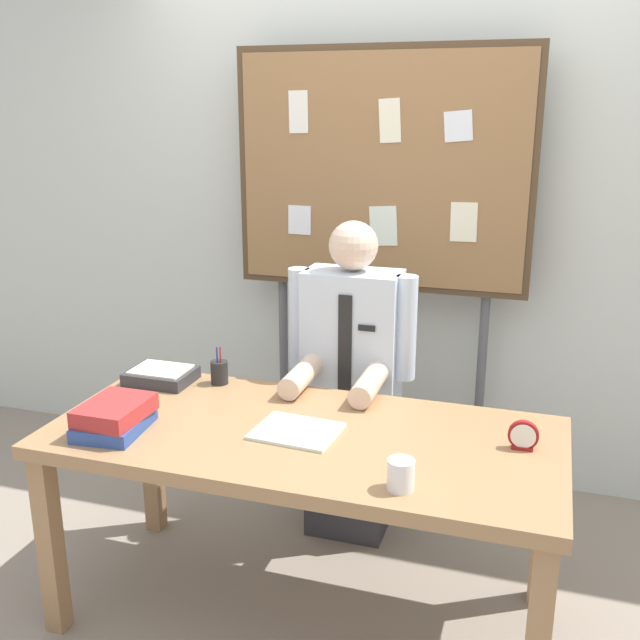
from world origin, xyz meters
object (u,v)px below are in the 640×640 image
object	(u,v)px
desk_clock	(523,436)
pen_holder	(219,372)
desk	(303,453)
open_notebook	(297,431)
coffee_mug	(401,475)
book_stack	(115,417)
paper_tray	(161,375)
person	(351,393)
bulletin_board	(381,178)

from	to	relation	value
desk_clock	pen_holder	size ratio (longest dim) A/B	0.62
desk	open_notebook	world-z (taller)	open_notebook
pen_holder	coffee_mug	bearing A→B (deg)	-34.99
book_stack	open_notebook	size ratio (longest dim) A/B	1.00
coffee_mug	paper_tray	distance (m)	1.24
desk_clock	paper_tray	bearing A→B (deg)	173.05
book_stack	desk_clock	size ratio (longest dim) A/B	2.87
desk_clock	pen_holder	world-z (taller)	pen_holder
person	bulletin_board	xyz separation A→B (m)	(0.00, 0.48, 0.87)
person	open_notebook	size ratio (longest dim) A/B	4.87
person	bulletin_board	world-z (taller)	bulletin_board
pen_holder	bulletin_board	bearing A→B (deg)	58.74
bulletin_board	desk_clock	xyz separation A→B (m)	(0.73, -1.01, -0.73)
open_notebook	coffee_mug	distance (m)	0.50
person	coffee_mug	distance (m)	1.01
desk	book_stack	size ratio (longest dim) A/B	6.22
bulletin_board	pen_holder	xyz separation A→B (m)	(-0.47, -0.78, -0.72)
desk_clock	pen_holder	xyz separation A→B (m)	(-1.21, 0.23, 0.00)
pen_holder	desk	bearing A→B (deg)	-34.48
book_stack	coffee_mug	xyz separation A→B (m)	(1.03, -0.09, -0.01)
bulletin_board	book_stack	size ratio (longest dim) A/B	7.33
book_stack	open_notebook	bearing A→B (deg)	16.44
person	book_stack	bearing A→B (deg)	-127.08
person	coffee_mug	bearing A→B (deg)	-66.18
pen_holder	book_stack	bearing A→B (deg)	-106.03
bulletin_board	coffee_mug	bearing A→B (deg)	-73.83
bulletin_board	coffee_mug	distance (m)	1.62
desk	coffee_mug	xyz separation A→B (m)	(0.40, -0.29, 0.13)
book_stack	pen_holder	xyz separation A→B (m)	(0.15, 0.52, -0.00)
person	open_notebook	xyz separation A→B (m)	(-0.02, -0.65, 0.11)
pen_holder	paper_tray	xyz separation A→B (m)	(-0.24, -0.06, -0.02)
bulletin_board	coffee_mug	xyz separation A→B (m)	(0.40, -1.39, -0.72)
bulletin_board	open_notebook	xyz separation A→B (m)	(-0.02, -1.12, -0.76)
desk	open_notebook	bearing A→B (deg)	-131.00
bulletin_board	pen_holder	world-z (taller)	bulletin_board
desk_clock	desk	bearing A→B (deg)	-172.79
coffee_mug	pen_holder	distance (m)	1.07
person	bulletin_board	bearing A→B (deg)	89.99
desk	paper_tray	xyz separation A→B (m)	(-0.71, 0.27, 0.11)
desk	desk_clock	xyz separation A→B (m)	(0.73, 0.09, 0.13)
open_notebook	coffee_mug	world-z (taller)	coffee_mug
book_stack	coffee_mug	world-z (taller)	book_stack
desk	person	size ratio (longest dim) A/B	1.28
coffee_mug	paper_tray	world-z (taller)	coffee_mug
bulletin_board	coffee_mug	size ratio (longest dim) A/B	22.14
desk	bulletin_board	xyz separation A→B (m)	(0.00, 1.10, 0.85)
open_notebook	paper_tray	bearing A→B (deg)	157.33
bulletin_board	open_notebook	size ratio (longest dim) A/B	7.35
desk	coffee_mug	world-z (taller)	coffee_mug
desk	coffee_mug	bearing A→B (deg)	-35.58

